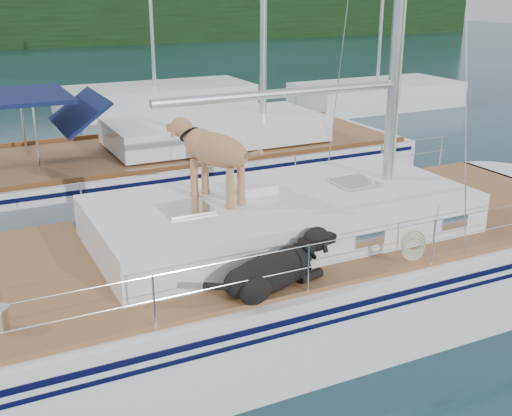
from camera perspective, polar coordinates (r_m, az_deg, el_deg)
ground at (r=9.27m, az=-2.27°, el=-10.20°), size 120.00×120.00×0.00m
main_sailboat at (r=8.98m, az=-1.79°, el=-6.30°), size 12.00×3.84×14.01m
neighbor_sailboat at (r=14.48m, az=-7.53°, el=3.37°), size 11.00×3.50×13.30m
bg_boat_center at (r=24.83m, az=-8.94°, el=9.56°), size 7.20×3.00×11.65m
bg_boat_east at (r=25.78m, az=10.67°, el=9.83°), size 6.40×3.00×11.65m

